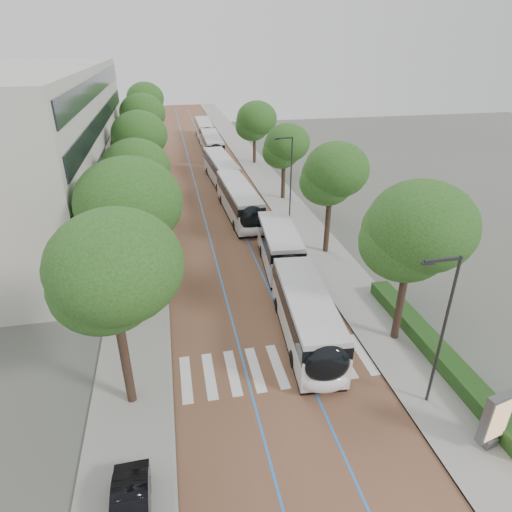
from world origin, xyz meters
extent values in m
plane|color=#51544C|center=(0.00, 0.00, 0.00)|extent=(160.00, 160.00, 0.00)
cube|color=brown|center=(0.00, 40.00, 0.01)|extent=(11.00, 140.00, 0.02)
cube|color=gray|center=(-7.50, 40.00, 0.06)|extent=(4.00, 140.00, 0.12)
cube|color=gray|center=(7.50, 40.00, 0.06)|extent=(4.00, 140.00, 0.12)
cube|color=gray|center=(-5.60, 40.00, 0.06)|extent=(0.20, 140.00, 0.14)
cube|color=gray|center=(5.60, 40.00, 0.06)|extent=(0.20, 140.00, 0.14)
cube|color=silver|center=(-4.80, 1.00, 0.03)|extent=(0.55, 3.60, 0.01)
cube|color=silver|center=(-3.55, 1.00, 0.03)|extent=(0.55, 3.60, 0.01)
cube|color=silver|center=(-2.30, 1.00, 0.03)|extent=(0.55, 3.60, 0.01)
cube|color=silver|center=(-1.05, 1.00, 0.03)|extent=(0.55, 3.60, 0.01)
cube|color=silver|center=(0.20, 1.00, 0.03)|extent=(0.55, 3.60, 0.01)
cube|color=silver|center=(1.45, 1.00, 0.03)|extent=(0.55, 3.60, 0.01)
cube|color=silver|center=(2.70, 1.00, 0.03)|extent=(0.55, 3.60, 0.01)
cube|color=silver|center=(3.95, 1.00, 0.03)|extent=(0.55, 3.60, 0.01)
cube|color=silver|center=(5.20, 1.00, 0.03)|extent=(0.55, 3.60, 0.01)
cube|color=blue|center=(-1.60, 40.00, 0.02)|extent=(0.12, 126.00, 0.01)
cube|color=blue|center=(1.60, 40.00, 0.02)|extent=(0.12, 126.00, 0.01)
cube|color=#9C9991|center=(-19.50, 28.00, 7.00)|extent=(18.00, 40.00, 14.00)
cube|color=black|center=(-10.45, 28.00, 3.00)|extent=(0.12, 38.00, 1.60)
cube|color=black|center=(-10.45, 28.00, 6.20)|extent=(0.12, 38.00, 1.60)
cube|color=black|center=(-10.45, 28.00, 9.40)|extent=(0.12, 38.00, 1.60)
cube|color=black|center=(-10.45, 28.00, 12.40)|extent=(0.12, 38.00, 1.60)
cube|color=#1B3E15|center=(9.10, 0.00, 0.52)|extent=(1.20, 14.00, 0.80)
cylinder|color=#29292B|center=(6.80, -3.00, 4.12)|extent=(0.14, 0.14, 8.00)
cube|color=#29292B|center=(6.00, -3.00, 8.02)|extent=(1.70, 0.12, 0.12)
cube|color=#29292B|center=(5.30, -3.00, 7.94)|extent=(0.50, 0.20, 0.10)
cylinder|color=#29292B|center=(6.80, 22.00, 4.12)|extent=(0.14, 0.14, 8.00)
cube|color=#29292B|center=(6.00, 22.00, 8.02)|extent=(1.70, 0.12, 0.12)
cube|color=#29292B|center=(5.30, 22.00, 7.94)|extent=(0.50, 0.20, 0.10)
cylinder|color=#29292B|center=(-6.10, 8.00, 4.12)|extent=(0.14, 0.14, 8.00)
cylinder|color=black|center=(-7.50, 0.00, 2.52)|extent=(0.44, 0.44, 5.05)
ellipsoid|color=#1D4616|center=(-7.50, 0.00, 7.11)|extent=(5.68, 5.68, 4.82)
cylinder|color=black|center=(-7.50, 9.00, 2.39)|extent=(0.44, 0.44, 4.78)
ellipsoid|color=#1D4616|center=(-7.50, 9.00, 6.74)|extent=(6.45, 6.45, 5.48)
cylinder|color=black|center=(-7.50, 18.00, 2.29)|extent=(0.44, 0.44, 4.58)
ellipsoid|color=#1D4616|center=(-7.50, 18.00, 6.45)|extent=(5.40, 5.40, 4.59)
cylinder|color=black|center=(-7.50, 28.00, 2.53)|extent=(0.44, 0.44, 5.06)
ellipsoid|color=#1D4616|center=(-7.50, 28.00, 7.12)|extent=(5.49, 5.49, 4.67)
cylinder|color=black|center=(-7.50, 40.00, 2.65)|extent=(0.44, 0.44, 5.30)
ellipsoid|color=#1D4616|center=(-7.50, 40.00, 7.47)|extent=(5.56, 5.56, 4.72)
cylinder|color=black|center=(-7.50, 55.00, 2.67)|extent=(0.44, 0.44, 5.33)
ellipsoid|color=#1D4616|center=(-7.50, 55.00, 7.52)|extent=(5.63, 5.63, 4.79)
cylinder|color=black|center=(7.70, 2.00, 2.40)|extent=(0.44, 0.44, 4.81)
ellipsoid|color=#1D4616|center=(7.70, 2.00, 6.77)|extent=(5.73, 5.73, 4.87)
cylinder|color=black|center=(7.70, 14.00, 2.32)|extent=(0.44, 0.44, 4.65)
ellipsoid|color=#1D4616|center=(7.70, 14.00, 6.55)|extent=(5.03, 5.03, 4.28)
cylinder|color=black|center=(7.70, 28.00, 2.02)|extent=(0.44, 0.44, 4.05)
ellipsoid|color=#1D4616|center=(7.70, 28.00, 5.70)|extent=(4.79, 4.79, 4.07)
cylinder|color=black|center=(7.70, 44.00, 2.03)|extent=(0.44, 0.44, 4.06)
ellipsoid|color=#1D4616|center=(7.70, 44.00, 5.72)|extent=(5.62, 5.62, 4.77)
cylinder|color=black|center=(2.84, 8.11, 1.77)|extent=(2.37, 1.10, 2.30)
cube|color=silver|center=(2.39, 3.00, 1.26)|extent=(3.32, 9.54, 1.82)
cube|color=black|center=(2.39, 3.00, 2.40)|extent=(3.34, 9.36, 0.97)
cube|color=#BBBABD|center=(2.39, 3.00, 3.04)|extent=(3.25, 9.35, 0.31)
cube|color=black|center=(2.39, 3.00, 0.17)|extent=(3.23, 9.17, 0.35)
cube|color=silver|center=(3.22, 12.42, 1.26)|extent=(3.17, 7.93, 1.82)
cube|color=black|center=(3.22, 12.42, 2.40)|extent=(3.20, 7.78, 0.97)
cube|color=#BBBABD|center=(3.22, 12.42, 3.04)|extent=(3.11, 7.77, 0.31)
cube|color=black|center=(3.22, 12.42, 0.17)|extent=(3.10, 7.62, 0.35)
ellipsoid|color=black|center=(1.99, -1.51, 2.00)|extent=(2.44, 1.30, 2.28)
ellipsoid|color=silver|center=(1.99, -1.56, 0.86)|extent=(2.43, 1.20, 1.14)
cylinder|color=black|center=(1.06, 0.83, 0.50)|extent=(0.39, 1.02, 1.00)
cylinder|color=black|center=(3.31, 0.63, 0.50)|extent=(0.39, 1.02, 1.00)
cylinder|color=black|center=(2.25, 14.18, 0.50)|extent=(0.39, 1.02, 1.00)
cylinder|color=black|center=(4.50, 13.98, 0.50)|extent=(0.39, 1.02, 1.00)
cylinder|color=black|center=(1.54, 6.17, 0.50)|extent=(0.39, 1.02, 1.00)
cylinder|color=black|center=(3.79, 5.97, 0.50)|extent=(0.39, 1.02, 1.00)
cube|color=silver|center=(1.95, 23.79, 1.26)|extent=(2.92, 12.08, 1.82)
cube|color=black|center=(1.95, 23.79, 2.40)|extent=(2.95, 11.84, 0.97)
cube|color=#BBBABD|center=(1.95, 23.79, 3.04)|extent=(2.86, 11.84, 0.31)
cube|color=black|center=(1.95, 23.79, 0.17)|extent=(2.85, 11.60, 0.35)
ellipsoid|color=black|center=(2.15, 17.94, 2.00)|extent=(2.39, 1.18, 2.28)
ellipsoid|color=silver|center=(2.15, 17.89, 0.86)|extent=(2.38, 1.08, 1.14)
cylinder|color=black|center=(0.94, 20.15, 0.50)|extent=(0.33, 1.01, 1.00)
cylinder|color=black|center=(3.20, 20.23, 0.50)|extent=(0.33, 1.01, 1.00)
cylinder|color=black|center=(0.68, 27.54, 0.50)|extent=(0.33, 1.01, 1.00)
cylinder|color=black|center=(2.94, 27.62, 0.50)|extent=(0.33, 1.01, 1.00)
cube|color=silver|center=(1.73, 35.59, 1.26)|extent=(3.15, 12.12, 1.82)
cube|color=black|center=(1.73, 35.59, 2.40)|extent=(3.17, 11.88, 0.97)
cube|color=#BBBABD|center=(1.73, 35.59, 3.04)|extent=(3.08, 11.88, 0.31)
cube|color=black|center=(1.73, 35.59, 0.17)|extent=(3.07, 11.64, 0.35)
ellipsoid|color=black|center=(2.05, 29.75, 2.00)|extent=(2.41, 1.23, 2.28)
ellipsoid|color=silver|center=(2.05, 29.70, 0.86)|extent=(2.40, 1.13, 1.14)
cylinder|color=black|center=(0.80, 31.94, 0.50)|extent=(0.35, 1.01, 1.00)
cylinder|color=black|center=(3.05, 32.06, 0.50)|extent=(0.35, 1.01, 1.00)
cylinder|color=black|center=(0.40, 39.33, 0.50)|extent=(0.35, 1.01, 1.00)
cylinder|color=black|center=(2.65, 39.45, 0.50)|extent=(0.35, 1.01, 1.00)
cube|color=silver|center=(2.17, 49.44, 1.26)|extent=(2.64, 12.03, 1.82)
cube|color=black|center=(2.17, 49.44, 2.40)|extent=(2.67, 11.79, 0.97)
cube|color=#BBBABD|center=(2.17, 49.44, 3.04)|extent=(2.58, 11.79, 0.31)
cube|color=black|center=(2.17, 49.44, 0.17)|extent=(2.58, 11.55, 0.35)
ellipsoid|color=black|center=(2.10, 43.59, 2.00)|extent=(2.36, 1.13, 2.28)
ellipsoid|color=silver|center=(2.10, 43.54, 0.86)|extent=(2.36, 1.03, 1.14)
cylinder|color=black|center=(1.00, 45.85, 0.50)|extent=(0.31, 1.00, 1.00)
cylinder|color=black|center=(3.26, 45.82, 0.50)|extent=(0.31, 1.00, 1.00)
cylinder|color=black|center=(1.08, 53.25, 0.50)|extent=(0.31, 1.00, 1.00)
cylinder|color=black|center=(3.34, 53.22, 0.50)|extent=(0.31, 1.00, 1.00)
cube|color=silver|center=(2.26, 62.44, 1.26)|extent=(2.60, 12.02, 1.82)
cube|color=black|center=(2.26, 62.44, 2.40)|extent=(2.64, 11.78, 0.97)
cube|color=#BBBABD|center=(2.26, 62.44, 3.04)|extent=(2.55, 11.78, 0.31)
cube|color=black|center=(2.26, 62.44, 0.17)|extent=(2.55, 11.54, 0.35)
ellipsoid|color=black|center=(2.21, 56.59, 2.00)|extent=(2.36, 1.12, 2.28)
ellipsoid|color=silver|center=(2.21, 56.54, 0.86)|extent=(2.36, 1.02, 1.14)
cylinder|color=black|center=(1.10, 58.85, 0.50)|extent=(0.31, 1.00, 1.00)
cylinder|color=black|center=(3.36, 58.83, 0.50)|extent=(0.31, 1.00, 1.00)
cylinder|color=black|center=(1.16, 66.25, 0.50)|extent=(0.31, 1.00, 1.00)
cylinder|color=black|center=(3.42, 66.23, 0.50)|extent=(0.31, 1.00, 1.00)
cube|color=#59595B|center=(7.96, -5.91, 0.33)|extent=(0.74, 0.66, 0.43)
cube|color=#59595B|center=(7.96, -5.91, 1.77)|extent=(1.43, 0.66, 2.45)
cube|color=tan|center=(8.00, -6.10, 1.77)|extent=(1.15, 0.27, 2.13)
imported|color=black|center=(-7.17, -6.27, 0.76)|extent=(1.45, 3.94, 1.29)
camera|label=1|loc=(-4.68, -16.65, 16.05)|focal=30.00mm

